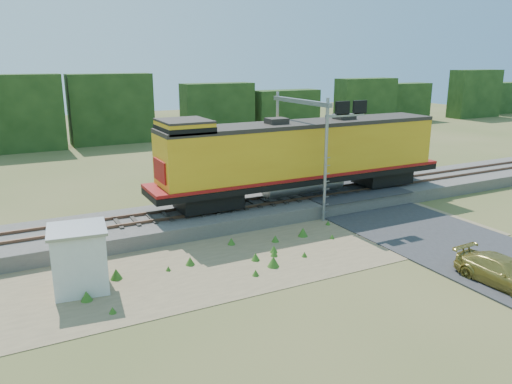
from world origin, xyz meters
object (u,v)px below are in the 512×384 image
signal_gantry (311,125)px  car (504,272)px  shed (79,259)px  locomotive (300,155)px

signal_gantry → car: 13.70m
shed → signal_gantry: 15.81m
signal_gantry → car: (1.37, -12.77, -4.78)m
shed → signal_gantry: signal_gantry is taller
locomotive → signal_gantry: bearing=-64.1°
locomotive → shed: size_ratio=7.34×
shed → car: bearing=-19.7°
locomotive → car: 13.85m
shed → car: 17.69m
locomotive → car: (1.69, -13.44, -2.89)m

